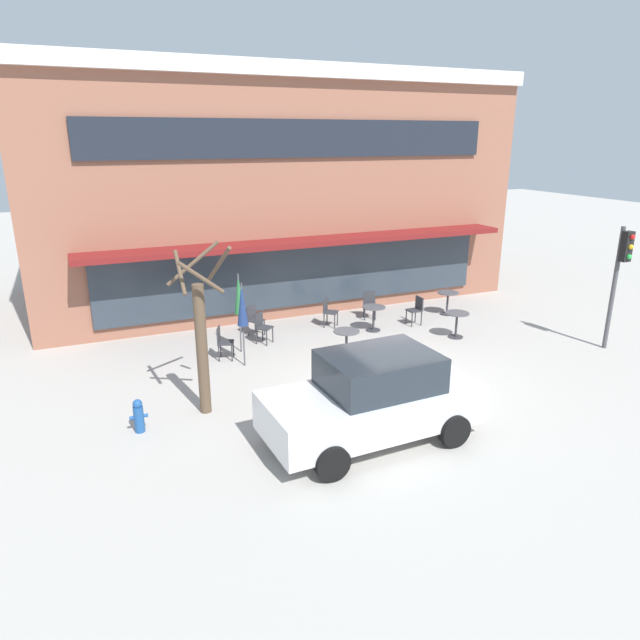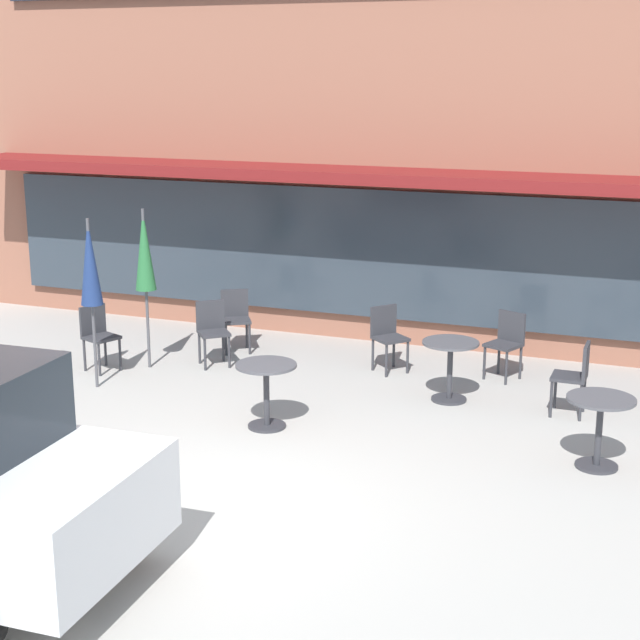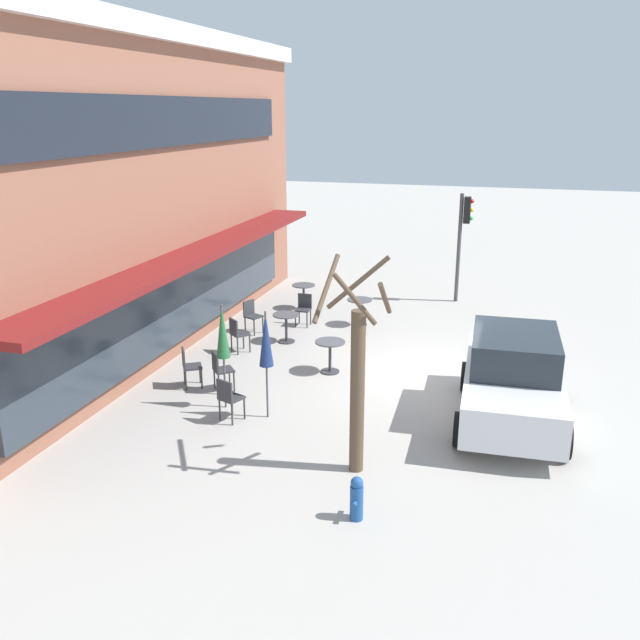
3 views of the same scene
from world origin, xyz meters
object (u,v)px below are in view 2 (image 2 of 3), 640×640
cafe_table_near_wall (266,384)px  patio_umbrella_cream_folded (144,251)px  cafe_chair_2 (576,373)px  cafe_chair_3 (212,328)px  cafe_table_by_tree (600,420)px  cafe_chair_0 (387,333)px  patio_umbrella_green_folded (90,264)px  cafe_chair_4 (98,333)px  cafe_chair_1 (236,315)px  cafe_table_streetside (450,361)px  cafe_chair_5 (507,340)px

cafe_table_near_wall → patio_umbrella_cream_folded: patio_umbrella_cream_folded is taller
cafe_chair_2 → cafe_chair_3: 4.96m
cafe_table_by_tree → cafe_chair_0: cafe_chair_0 is taller
patio_umbrella_green_folded → cafe_chair_4: bearing=120.8°
cafe_chair_0 → cafe_chair_3: same height
patio_umbrella_green_folded → cafe_chair_4: size_ratio=2.47×
cafe_table_by_tree → cafe_chair_1: bearing=154.5°
cafe_table_streetside → patio_umbrella_cream_folded: bearing=-178.2°
cafe_table_streetside → patio_umbrella_cream_folded: size_ratio=0.35×
cafe_table_streetside → cafe_chair_0: size_ratio=0.85×
cafe_chair_3 → cafe_chair_5: 4.01m
cafe_table_near_wall → cafe_chair_4: 3.27m
patio_umbrella_cream_folded → cafe_chair_0: 3.46m
patio_umbrella_cream_folded → cafe_chair_0: size_ratio=2.47×
cafe_table_near_wall → cafe_chair_2: (3.25, 1.67, 0.01)m
cafe_chair_1 → cafe_chair_2: bearing=-12.0°
patio_umbrella_cream_folded → cafe_chair_4: size_ratio=2.47×
cafe_table_by_tree → cafe_chair_2: cafe_chair_2 is taller
cafe_table_by_tree → cafe_chair_2: 1.57m
cafe_table_streetside → cafe_chair_1: size_ratio=0.85×
cafe_chair_3 → cafe_chair_5: same height
cafe_table_streetside → patio_umbrella_green_folded: (-4.39, -1.13, 1.11)m
patio_umbrella_green_folded → cafe_chair_5: patio_umbrella_green_folded is taller
cafe_table_near_wall → cafe_chair_2: bearing=27.3°
cafe_chair_5 → cafe_table_streetside: bearing=-112.5°
cafe_chair_0 → cafe_chair_3: 2.42m
patio_umbrella_green_folded → cafe_chair_3: (0.95, 1.44, -1.10)m
cafe_table_near_wall → cafe_chair_5: cafe_chair_5 is taller
cafe_table_by_tree → patio_umbrella_cream_folded: 6.38m
cafe_table_near_wall → cafe_chair_4: size_ratio=0.85×
patio_umbrella_cream_folded → cafe_chair_1: patio_umbrella_cream_folded is taller
cafe_chair_2 → patio_umbrella_green_folded: bearing=-169.2°
cafe_table_streetside → cafe_chair_5: (0.48, 1.16, 0.01)m
cafe_table_near_wall → cafe_chair_4: cafe_chair_4 is taller
patio_umbrella_cream_folded → cafe_chair_4: patio_umbrella_cream_folded is taller
cafe_table_near_wall → patio_umbrella_cream_folded: bearing=148.0°
patio_umbrella_green_folded → cafe_table_by_tree: bearing=-3.5°
cafe_table_by_tree → cafe_chair_2: size_ratio=0.85×
patio_umbrella_cream_folded → cafe_chair_2: bearing=1.3°
patio_umbrella_green_folded → cafe_chair_5: bearing=25.2°
cafe_table_streetside → cafe_chair_4: size_ratio=0.85×
patio_umbrella_green_folded → cafe_chair_4: patio_umbrella_green_folded is taller
cafe_table_by_tree → cafe_chair_2: bearing=105.6°
cafe_table_near_wall → patio_umbrella_green_folded: (-2.65, 0.55, 1.11)m
cafe_table_near_wall → cafe_chair_5: size_ratio=0.85×
patio_umbrella_green_folded → cafe_chair_0: 4.03m
cafe_table_near_wall → patio_umbrella_green_folded: size_ratio=0.35×
cafe_chair_2 → cafe_chair_5: bearing=131.7°
patio_umbrella_green_folded → cafe_chair_2: (5.90, 1.13, -1.10)m
cafe_chair_5 → cafe_table_by_tree: bearing=-61.4°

